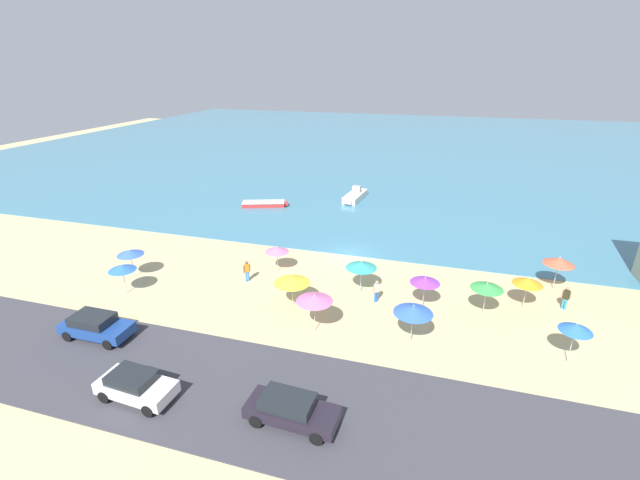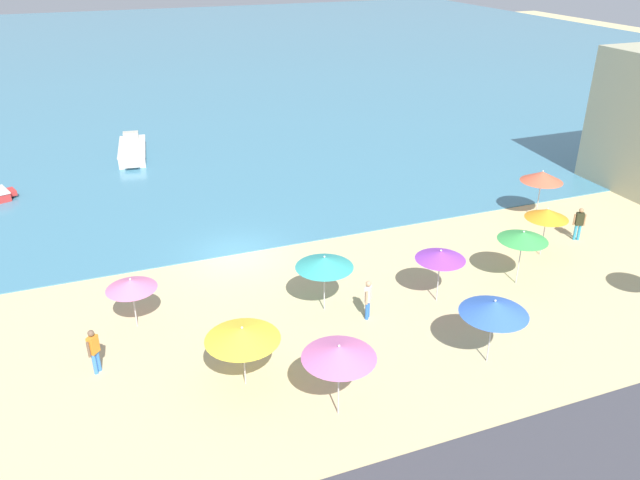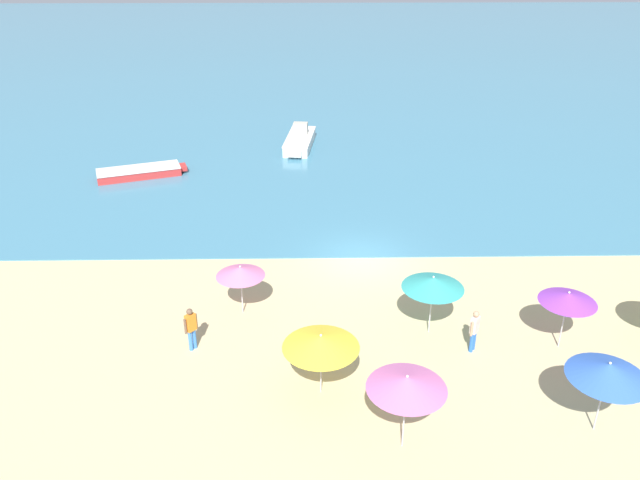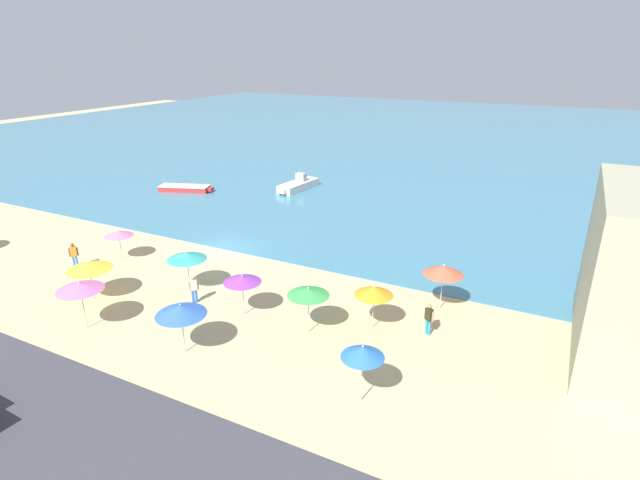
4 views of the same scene
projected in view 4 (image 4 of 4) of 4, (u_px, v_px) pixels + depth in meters
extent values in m
plane|color=#C9B783|center=(223.00, 249.00, 35.26)|extent=(160.00, 160.00, 0.00)
cube|color=teal|center=(430.00, 135.00, 81.03)|extent=(150.00, 110.00, 0.05)
cylinder|color=#B2B2B7|center=(189.00, 274.00, 29.09)|extent=(0.05, 0.05, 1.99)
cone|color=teal|center=(187.00, 256.00, 28.68)|extent=(2.27, 2.27, 0.42)
sphere|color=silver|center=(186.00, 252.00, 28.59)|extent=(0.08, 0.08, 0.08)
cylinder|color=#B2B2B7|center=(243.00, 298.00, 26.36)|extent=(0.05, 0.05, 1.95)
cone|color=purple|center=(242.00, 279.00, 25.96)|extent=(2.01, 2.01, 0.35)
sphere|color=silver|center=(242.00, 275.00, 25.89)|extent=(0.08, 0.08, 0.08)
cylinder|color=#B2B2B7|center=(92.00, 283.00, 28.09)|extent=(0.05, 0.05, 1.85)
cone|color=yellow|center=(89.00, 266.00, 27.70)|extent=(2.47, 2.47, 0.41)
sphere|color=silver|center=(88.00, 262.00, 27.62)|extent=(0.08, 0.08, 0.08)
cylinder|color=#B2B2B7|center=(373.00, 311.00, 25.07)|extent=(0.05, 0.05, 1.91)
cone|color=orange|center=(374.00, 291.00, 24.66)|extent=(1.95, 1.95, 0.45)
sphere|color=silver|center=(374.00, 286.00, 24.57)|extent=(0.08, 0.08, 0.08)
cylinder|color=#B2B2B7|center=(121.00, 247.00, 33.37)|extent=(0.05, 0.05, 1.72)
cone|color=pink|center=(118.00, 233.00, 33.01)|extent=(1.89, 1.89, 0.37)
sphere|color=silver|center=(118.00, 230.00, 32.93)|extent=(0.08, 0.08, 0.08)
cylinder|color=#B2B2B7|center=(183.00, 333.00, 23.05)|extent=(0.05, 0.05, 2.03)
cone|color=blue|center=(181.00, 310.00, 22.62)|extent=(2.35, 2.35, 0.47)
sphere|color=silver|center=(180.00, 305.00, 22.53)|extent=(0.08, 0.08, 0.08)
cylinder|color=#B2B2B7|center=(441.00, 291.00, 26.94)|extent=(0.05, 0.05, 2.09)
cone|color=#D7593D|center=(443.00, 270.00, 26.49)|extent=(2.16, 2.16, 0.53)
sphere|color=silver|center=(444.00, 265.00, 26.38)|extent=(0.08, 0.08, 0.08)
cylinder|color=#B2B2B7|center=(309.00, 313.00, 24.68)|extent=(0.05, 0.05, 2.11)
cone|color=green|center=(308.00, 292.00, 24.25)|extent=(2.09, 2.09, 0.35)
sphere|color=silver|center=(308.00, 288.00, 24.18)|extent=(0.08, 0.08, 0.08)
cylinder|color=#B2B2B7|center=(362.00, 378.00, 19.81)|extent=(0.05, 0.05, 2.11)
cone|color=blue|center=(363.00, 352.00, 19.36)|extent=(1.75, 1.75, 0.45)
sphere|color=silver|center=(363.00, 346.00, 19.27)|extent=(0.08, 0.08, 0.08)
cylinder|color=#B2B2B7|center=(84.00, 309.00, 25.02)|extent=(0.05, 0.05, 2.20)
cone|color=#D269A6|center=(80.00, 286.00, 24.57)|extent=(2.28, 2.28, 0.39)
sphere|color=silver|center=(79.00, 282.00, 24.49)|extent=(0.08, 0.08, 0.08)
cylinder|color=teal|center=(429.00, 328.00, 24.63)|extent=(0.14, 0.14, 0.80)
cylinder|color=teal|center=(427.00, 326.00, 24.77)|extent=(0.14, 0.14, 0.80)
cube|color=#282B19|center=(429.00, 314.00, 24.44)|extent=(0.42, 0.36, 0.63)
sphere|color=#A3764F|center=(430.00, 306.00, 24.28)|extent=(0.22, 0.22, 0.22)
cylinder|color=#A3764F|center=(433.00, 317.00, 24.28)|extent=(0.09, 0.09, 0.57)
cylinder|color=#A3764F|center=(425.00, 313.00, 24.64)|extent=(0.09, 0.09, 0.57)
cylinder|color=blue|center=(196.00, 296.00, 27.81)|extent=(0.14, 0.14, 0.79)
cylinder|color=blue|center=(193.00, 297.00, 27.74)|extent=(0.14, 0.14, 0.79)
cube|color=beige|center=(193.00, 285.00, 27.52)|extent=(0.40, 0.42, 0.62)
sphere|color=tan|center=(193.00, 278.00, 27.36)|extent=(0.22, 0.22, 0.22)
cylinder|color=tan|center=(198.00, 285.00, 27.63)|extent=(0.09, 0.09, 0.56)
cylinder|color=tan|center=(189.00, 286.00, 27.44)|extent=(0.09, 0.09, 0.56)
cylinder|color=#3979CD|center=(77.00, 262.00, 32.24)|extent=(0.14, 0.14, 0.82)
cylinder|color=#3979CD|center=(74.00, 262.00, 32.18)|extent=(0.14, 0.14, 0.82)
cube|color=orange|center=(73.00, 251.00, 31.95)|extent=(0.40, 0.42, 0.65)
sphere|color=brown|center=(72.00, 245.00, 31.79)|extent=(0.22, 0.22, 0.22)
cylinder|color=brown|center=(78.00, 251.00, 32.05)|extent=(0.09, 0.09, 0.58)
cylinder|color=brown|center=(69.00, 253.00, 31.88)|extent=(0.09, 0.09, 0.58)
cube|color=white|center=(298.00, 186.00, 49.99)|extent=(2.22, 5.18, 0.66)
cube|color=white|center=(282.00, 191.00, 47.86)|extent=(0.96, 0.55, 0.40)
cube|color=silver|center=(298.00, 182.00, 49.85)|extent=(2.30, 5.19, 0.08)
cube|color=#B2AD9E|center=(301.00, 177.00, 50.10)|extent=(1.05, 0.71, 0.88)
cube|color=red|center=(185.00, 189.00, 49.37)|extent=(5.11, 3.03, 0.47)
cube|color=red|center=(210.00, 189.00, 49.02)|extent=(0.69, 0.94, 0.28)
cube|color=silver|center=(184.00, 186.00, 49.27)|extent=(5.14, 3.10, 0.08)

